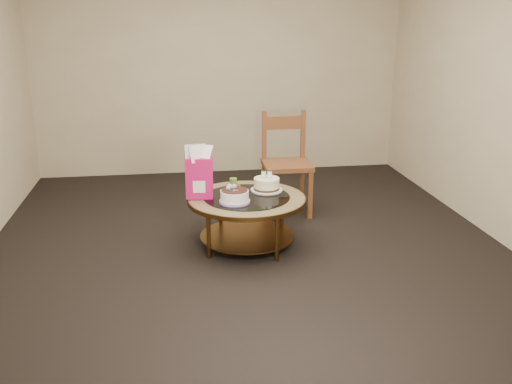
{
  "coord_description": "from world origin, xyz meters",
  "views": [
    {
      "loc": [
        -0.61,
        -4.6,
        1.97
      ],
      "look_at": [
        0.08,
        0.02,
        0.49
      ],
      "focal_mm": 40.0,
      "sensor_mm": 36.0,
      "label": 1
    }
  ],
  "objects": [
    {
      "name": "gift_bag",
      "position": [
        -0.4,
        0.04,
        0.68
      ],
      "size": [
        0.24,
        0.18,
        0.45
      ],
      "rotation": [
        0.0,
        0.0,
        -0.11
      ],
      "color": "#D6146C",
      "rests_on": "coffee_table"
    },
    {
      "name": "decorated_cake",
      "position": [
        -0.12,
        -0.14,
        0.51
      ],
      "size": [
        0.26,
        0.26,
        0.15
      ],
      "rotation": [
        0.0,
        0.0,
        -0.36
      ],
      "color": "#B895D3",
      "rests_on": "coffee_table"
    },
    {
      "name": "cream_cake",
      "position": [
        0.2,
        0.15,
        0.51
      ],
      "size": [
        0.28,
        0.28,
        0.18
      ],
      "rotation": [
        0.0,
        0.0,
        -0.21
      ],
      "color": "white",
      "rests_on": "coffee_table"
    },
    {
      "name": "room_walls",
      "position": [
        0.0,
        0.0,
        1.54
      ],
      "size": [
        4.52,
        5.02,
        2.61
      ],
      "color": "beige",
      "rests_on": "ground"
    },
    {
      "name": "ground",
      "position": [
        0.0,
        0.0,
        0.0
      ],
      "size": [
        5.0,
        5.0,
        0.0
      ],
      "primitive_type": "plane",
      "color": "black",
      "rests_on": "ground"
    },
    {
      "name": "pillar_candle",
      "position": [
        -0.09,
        0.27,
        0.49
      ],
      "size": [
        0.13,
        0.13,
        0.1
      ],
      "rotation": [
        0.0,
        0.0,
        -0.05
      ],
      "color": "#C4B150",
      "rests_on": "coffee_table"
    },
    {
      "name": "coffee_table",
      "position": [
        0.0,
        -0.0,
        0.38
      ],
      "size": [
        1.02,
        1.02,
        0.46
      ],
      "color": "brown",
      "rests_on": "ground"
    },
    {
      "name": "dining_chair",
      "position": [
        0.52,
        0.86,
        0.52
      ],
      "size": [
        0.48,
        0.48,
        1.02
      ],
      "rotation": [
        0.0,
        0.0,
        -0.02
      ],
      "color": "brown",
      "rests_on": "ground"
    }
  ]
}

